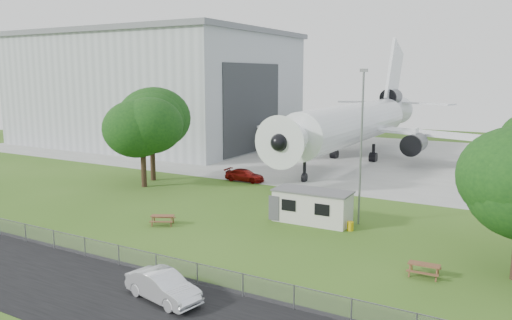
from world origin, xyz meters
The scene contains 14 objects.
ground centered at (0.00, 0.00, 0.00)m, with size 160.00×160.00×0.00m, color #52792A.
asphalt_strip centered at (0.00, -13.00, 0.01)m, with size 120.00×8.00×0.02m, color black.
concrete_apron centered at (0.00, 38.00, 0.01)m, with size 120.00×46.00×0.03m, color #B7B7B2.
hangar centered at (-37.97, 36.00, 9.41)m, with size 43.00×31.00×18.55m.
airliner centered at (-2.00, 35.86, 5.27)m, with size 46.36×47.73×17.69m.
site_cabin centered at (4.81, 4.87, 1.31)m, with size 6.78×2.83×2.62m.
picnic_west centered at (-5.16, -1.61, 0.00)m, with size 1.80×1.50×0.76m, color brown, non-canonical shape.
picnic_east centered at (14.83, -1.93, 0.00)m, with size 1.80×1.50×0.76m, color brown, non-canonical shape.
fence centered at (0.00, -9.50, 0.00)m, with size 58.00×0.04×1.30m, color gray.
lamp_mast centered at (8.20, 6.20, 6.00)m, with size 0.16×0.16×12.00m, color slate.
tree_west_big centered at (-17.08, 10.94, 6.30)m, with size 9.16×9.16×10.88m.
tree_west_small centered at (-15.70, 7.93, 6.22)m, with size 7.62×7.62×10.04m.
car_centre_sedan centered at (3.59, -11.95, 0.76)m, with size 1.61×4.62×1.52m, color white.
car_apron_van centered at (-7.86, 15.48, 0.65)m, with size 1.83×4.51×1.31m, color maroon.
Camera 1 is at (19.97, -30.88, 11.72)m, focal length 35.00 mm.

